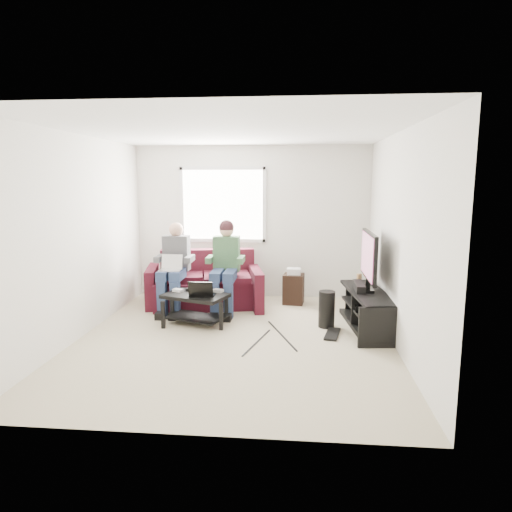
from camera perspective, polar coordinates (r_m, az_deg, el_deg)
The scene contains 26 objects.
floor at distance 5.97m, azimuth -2.72°, elevation -10.33°, with size 4.50×4.50×0.00m, color beige.
ceiling at distance 5.64m, azimuth -2.93°, elevation 15.35°, with size 4.50×4.50×0.00m, color white.
wall_back at distance 7.88m, azimuth -0.53°, elevation 4.24°, with size 4.50×4.50×0.00m, color silver.
wall_front at distance 3.48m, azimuth -8.01°, elevation -2.62°, with size 4.50×4.50×0.00m, color silver.
wall_left at distance 6.26m, azimuth -21.27°, elevation 2.22°, with size 4.50×4.50×0.00m, color silver.
wall_right at distance 5.73m, azimuth 17.40°, elevation 1.81°, with size 4.50×4.50×0.00m, color silver.
window at distance 7.91m, azimuth -4.17°, elevation 6.41°, with size 1.48×0.04×1.28m.
sofa at distance 7.48m, azimuth -6.48°, elevation -3.69°, with size 2.05×1.19×0.88m.
person_left at distance 7.17m, azimuth -10.21°, elevation -0.87°, with size 0.40×0.71×1.36m.
person_right at distance 7.01m, azimuth -3.87°, elevation -0.47°, with size 0.40×0.71×1.41m.
laptop_silver at distance 6.99m, azimuth -10.63°, elevation -1.30°, with size 0.32×0.22×0.24m, color silver, non-canonical shape.
coffee_table at distance 6.53m, azimuth -7.57°, elevation -5.72°, with size 1.00×0.79×0.43m.
laptop_black at distance 6.37m, azimuth -6.72°, elevation -3.91°, with size 0.34×0.24×0.24m, color black, non-canonical shape.
controller_a at distance 6.67m, azimuth -9.72°, elevation -4.25°, with size 0.14×0.09×0.04m, color silver.
controller_b at distance 6.68m, azimuth -8.09°, elevation -4.18°, with size 0.14×0.09×0.04m, color black.
controller_c at distance 6.58m, azimuth -4.75°, elevation -4.34°, with size 0.14×0.09×0.04m, color gray.
tv_stand at distance 6.49m, azimuth 13.82°, elevation -6.81°, with size 0.64×1.59×0.51m.
tv at distance 6.43m, azimuth 13.93°, elevation -0.18°, with size 0.12×1.10×0.81m.
soundbar at distance 6.49m, azimuth 12.75°, elevation -3.73°, with size 0.12×0.50×0.10m, color black.
drink_cup at distance 7.01m, azimuth 12.77°, elevation -2.67°, with size 0.08×0.08×0.12m, color #A87A48.
console_white at distance 6.10m, azimuth 14.39°, elevation -7.21°, with size 0.30×0.22×0.06m, color silver.
console_grey at distance 6.76m, azimuth 13.47°, elevation -5.43°, with size 0.34×0.26×0.08m, color gray.
console_black at distance 6.43m, azimuth 13.91°, elevation -6.28°, with size 0.38×0.30×0.07m, color black.
subwoofer at distance 6.43m, azimuth 8.82°, elevation -6.59°, with size 0.22×0.22×0.51m, color black.
keyboard_floor at distance 6.19m, azimuth 9.52°, elevation -9.59°, with size 0.16×0.49×0.03m, color black.
end_table at distance 7.57m, azimuth 4.71°, elevation -3.96°, with size 0.33×0.33×0.59m.
Camera 1 is at (0.79, -5.56, 2.03)m, focal length 32.00 mm.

